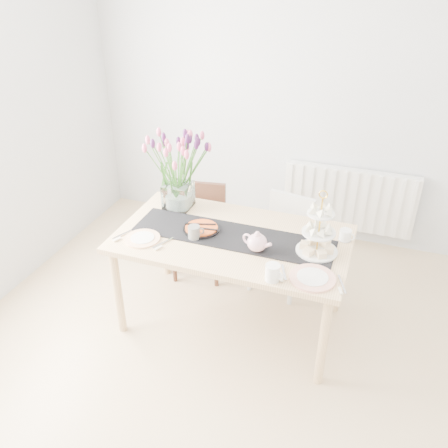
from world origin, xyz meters
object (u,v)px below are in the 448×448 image
(cream_jug, at_px, (345,235))
(plate_right, at_px, (312,278))
(tulip_vase, at_px, (176,159))
(mug_white, at_px, (273,273))
(radiator, at_px, (349,199))
(mug_grey, at_px, (194,233))
(tart_tin, at_px, (201,229))
(cake_stand, at_px, (318,238))
(teapot, at_px, (257,243))
(chair_white, at_px, (285,236))
(plate_left, at_px, (142,239))
(dining_table, at_px, (232,246))
(chair_brown, at_px, (201,223))

(cream_jug, height_order, plate_right, cream_jug)
(tulip_vase, relative_size, mug_white, 6.69)
(radiator, relative_size, mug_grey, 12.31)
(tart_tin, relative_size, plate_right, 0.91)
(cake_stand, height_order, tart_tin, cake_stand)
(teapot, relative_size, tart_tin, 0.82)
(chair_white, height_order, tart_tin, tart_tin)
(mug_grey, bearing_deg, plate_right, -50.15)
(cake_stand, bearing_deg, plate_right, -84.57)
(mug_white, bearing_deg, plate_right, 43.83)
(chair_white, xyz_separation_m, cream_jug, (0.49, -0.39, 0.34))
(cake_stand, distance_m, plate_right, 0.31)
(tart_tin, xyz_separation_m, plate_left, (-0.34, -0.24, -0.01))
(chair_white, distance_m, plate_right, 1.02)
(dining_table, relative_size, cream_jug, 19.93)
(tart_tin, distance_m, mug_grey, 0.12)
(cake_stand, bearing_deg, mug_white, -117.35)
(tulip_vase, relative_size, mug_grey, 7.31)
(teapot, relative_size, plate_right, 0.75)
(tart_tin, bearing_deg, plate_right, -19.26)
(teapot, distance_m, cream_jug, 0.62)
(cake_stand, height_order, teapot, cake_stand)
(tulip_vase, relative_size, teapot, 3.37)
(chair_brown, height_order, plate_left, chair_brown)
(chair_white, bearing_deg, tart_tin, -117.15)
(chair_white, relative_size, mug_grey, 7.99)
(dining_table, height_order, tulip_vase, tulip_vase)
(dining_table, distance_m, cream_jug, 0.77)
(radiator, xyz_separation_m, dining_table, (-0.65, -1.44, 0.22))
(chair_brown, distance_m, plate_left, 0.88)
(mug_grey, bearing_deg, cream_jug, -19.50)
(mug_grey, bearing_deg, tulip_vase, 88.77)
(tulip_vase, bearing_deg, cake_stand, -13.66)
(teapot, distance_m, tart_tin, 0.46)
(radiator, distance_m, dining_table, 1.59)
(tulip_vase, xyz_separation_m, tart_tin, (0.30, -0.27, -0.38))
(radiator, xyz_separation_m, tulip_vase, (-1.18, -1.17, 0.69))
(chair_white, bearing_deg, cream_jug, -28.12)
(tulip_vase, xyz_separation_m, mug_grey, (0.29, -0.38, -0.35))
(chair_white, relative_size, cream_jug, 9.70)
(plate_right, bearing_deg, cream_jug, 76.03)
(chair_brown, relative_size, cream_jug, 9.71)
(plate_left, bearing_deg, plate_right, -2.59)
(dining_table, bearing_deg, cream_jug, 16.20)
(cream_jug, xyz_separation_m, plate_right, (-0.13, -0.51, -0.03))
(chair_brown, relative_size, chair_white, 1.00)
(radiator, xyz_separation_m, cream_jug, (0.08, -1.22, 0.34))
(chair_white, xyz_separation_m, plate_right, (0.36, -0.90, 0.31))
(teapot, bearing_deg, dining_table, 168.67)
(tulip_vase, distance_m, cake_stand, 1.17)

